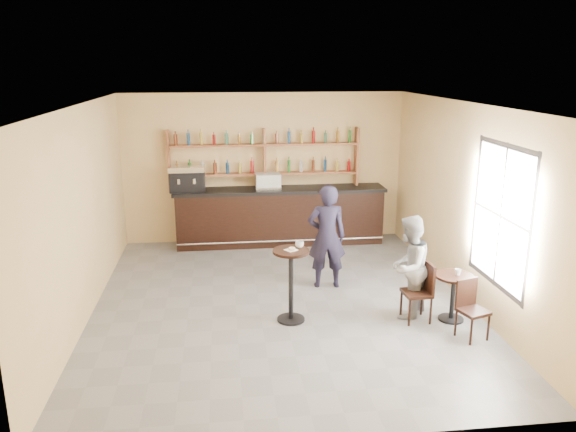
{
  "coord_description": "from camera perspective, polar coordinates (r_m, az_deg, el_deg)",
  "views": [
    {
      "loc": [
        -0.9,
        -8.43,
        3.8
      ],
      "look_at": [
        0.2,
        0.8,
        1.25
      ],
      "focal_mm": 35.0,
      "sensor_mm": 36.0,
      "label": 1
    }
  ],
  "objects": [
    {
      "name": "window_frame",
      "position": [
        8.47,
        20.77,
        -0.03
      ],
      "size": [
        0.04,
        1.7,
        2.1
      ],
      "primitive_type": null,
      "color": "black",
      "rests_on": "wall_right"
    },
    {
      "name": "bar_counter",
      "position": [
        12.07,
        -0.82,
        0.01
      ],
      "size": [
        4.49,
        0.88,
        1.22
      ],
      "primitive_type": null,
      "color": "black",
      "rests_on": "floor"
    },
    {
      "name": "window_pane",
      "position": [
        8.48,
        20.8,
        -0.03
      ],
      "size": [
        0.0,
        2.0,
        2.0
      ],
      "primitive_type": "plane",
      "rotation": [
        1.57,
        0.0,
        -1.57
      ],
      "color": "white",
      "rests_on": "wall_right"
    },
    {
      "name": "cup_pedestal",
      "position": [
        8.38,
        1.18,
        -2.9
      ],
      "size": [
        0.16,
        0.16,
        0.1
      ],
      "primitive_type": "imported",
      "rotation": [
        0.0,
        0.0,
        -0.35
      ],
      "color": "white",
      "rests_on": "pedestal_table"
    },
    {
      "name": "pastry_case",
      "position": [
        11.87,
        -2.05,
        3.55
      ],
      "size": [
        0.6,
        0.51,
        0.32
      ],
      "primitive_type": null,
      "rotation": [
        0.0,
        0.0,
        0.15
      ],
      "color": "silver",
      "rests_on": "bar_counter"
    },
    {
      "name": "cafe_table",
      "position": [
        8.93,
        16.37,
        -7.96
      ],
      "size": [
        0.7,
        0.7,
        0.73
      ],
      "primitive_type": null,
      "rotation": [
        0.0,
        0.0,
        0.24
      ],
      "color": "black",
      "rests_on": "floor"
    },
    {
      "name": "wall_front",
      "position": [
        5.47,
        3.26,
        -8.38
      ],
      "size": [
        7.0,
        0.0,
        7.0
      ],
      "primitive_type": "plane",
      "rotation": [
        -1.57,
        0.0,
        0.0
      ],
      "color": "#E6C183",
      "rests_on": "floor"
    },
    {
      "name": "napkin",
      "position": [
        8.28,
        0.31,
        -3.46
      ],
      "size": [
        0.22,
        0.22,
        0.0
      ],
      "primitive_type": "cube",
      "rotation": [
        0.0,
        0.0,
        0.6
      ],
      "color": "white",
      "rests_on": "pedestal_table"
    },
    {
      "name": "shelf_unit",
      "position": [
        12.0,
        -2.41,
        5.78
      ],
      "size": [
        4.0,
        0.26,
        1.4
      ],
      "primitive_type": null,
      "color": "brown",
      "rests_on": "wall_back"
    },
    {
      "name": "donut",
      "position": [
        8.26,
        0.39,
        -3.34
      ],
      "size": [
        0.14,
        0.14,
        0.04
      ],
      "primitive_type": "torus",
      "rotation": [
        0.0,
        0.0,
        0.38
      ],
      "color": "#D6884E",
      "rests_on": "napkin"
    },
    {
      "name": "ceiling",
      "position": [
        8.5,
        -0.72,
        11.29
      ],
      "size": [
        7.0,
        7.0,
        0.0
      ],
      "primitive_type": "plane",
      "rotation": [
        3.14,
        0.0,
        0.0
      ],
      "color": "white",
      "rests_on": "wall_back"
    },
    {
      "name": "liquor_bottles",
      "position": [
        11.97,
        -2.42,
        6.58
      ],
      "size": [
        3.68,
        0.1,
        1.0
      ],
      "primitive_type": null,
      "color": "#8C5919",
      "rests_on": "shelf_unit"
    },
    {
      "name": "cup_cafe",
      "position": [
        8.8,
        16.87,
        -5.47
      ],
      "size": [
        0.11,
        0.11,
        0.09
      ],
      "primitive_type": "imported",
      "rotation": [
        0.0,
        0.0,
        0.06
      ],
      "color": "white",
      "rests_on": "cafe_table"
    },
    {
      "name": "wall_back",
      "position": [
        12.17,
        -2.44,
        4.9
      ],
      "size": [
        7.0,
        0.0,
        7.0
      ],
      "primitive_type": "plane",
      "rotation": [
        1.57,
        0.0,
        0.0
      ],
      "color": "#E6C183",
      "rests_on": "floor"
    },
    {
      "name": "wall_left",
      "position": [
        8.96,
        -20.12,
        0.18
      ],
      "size": [
        0.0,
        7.0,
        7.0
      ],
      "primitive_type": "plane",
      "rotation": [
        1.57,
        0.0,
        1.57
      ],
      "color": "#E6C183",
      "rests_on": "floor"
    },
    {
      "name": "chair_west",
      "position": [
        8.74,
        12.94,
        -7.56
      ],
      "size": [
        0.42,
        0.42,
        0.91
      ],
      "primitive_type": null,
      "rotation": [
        0.0,
        0.0,
        -1.51
      ],
      "color": "black",
      "rests_on": "floor"
    },
    {
      "name": "wall_right",
      "position": [
        9.54,
        17.53,
        1.29
      ],
      "size": [
        0.0,
        7.0,
        7.0
      ],
      "primitive_type": "plane",
      "rotation": [
        1.57,
        0.0,
        -1.57
      ],
      "color": "#E6C183",
      "rests_on": "floor"
    },
    {
      "name": "chair_south",
      "position": [
        8.42,
        18.3,
        -9.11
      ],
      "size": [
        0.46,
        0.46,
        0.85
      ],
      "primitive_type": null,
      "rotation": [
        0.0,
        0.0,
        0.32
      ],
      "color": "black",
      "rests_on": "floor"
    },
    {
      "name": "pedestal_table",
      "position": [
        8.48,
        0.3,
        -7.09
      ],
      "size": [
        0.7,
        0.7,
        1.13
      ],
      "primitive_type": null,
      "rotation": [
        0.0,
        0.0,
        0.34
      ],
      "color": "black",
      "rests_on": "floor"
    },
    {
      "name": "espresso_machine",
      "position": [
        11.83,
        -10.21,
        3.77
      ],
      "size": [
        0.75,
        0.5,
        0.52
      ],
      "primitive_type": null,
      "rotation": [
        0.0,
        0.0,
        0.05
      ],
      "color": "black",
      "rests_on": "bar_counter"
    },
    {
      "name": "floor",
      "position": [
        9.29,
        -0.65,
        -8.8
      ],
      "size": [
        7.0,
        7.0,
        0.0
      ],
      "primitive_type": "plane",
      "color": "slate",
      "rests_on": "ground"
    },
    {
      "name": "man_main",
      "position": [
        9.67,
        3.95,
        -2.09
      ],
      "size": [
        0.69,
        0.48,
        1.82
      ],
      "primitive_type": "imported",
      "rotation": [
        0.0,
        0.0,
        3.08
      ],
      "color": "black",
      "rests_on": "floor"
    },
    {
      "name": "patron_second",
      "position": [
        8.76,
        12.16,
        -5.06
      ],
      "size": [
        0.96,
        0.98,
        1.6
      ],
      "primitive_type": "imported",
      "rotation": [
        0.0,
        0.0,
        -2.27
      ],
      "color": "gray",
      "rests_on": "floor"
    }
  ]
}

